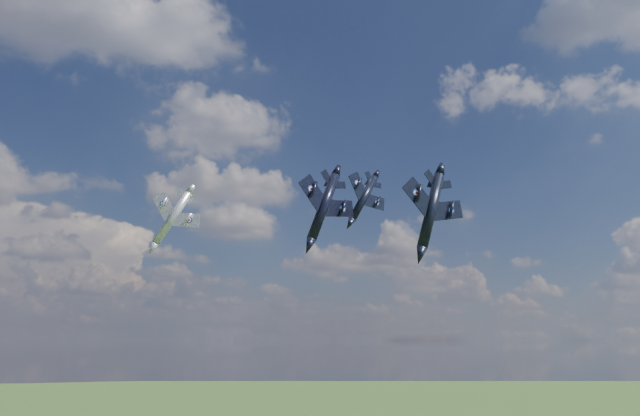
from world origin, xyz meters
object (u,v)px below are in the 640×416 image
object	(u,v)px
jet_high_navy	(364,198)
jet_left_silver	(172,218)
jet_lead_navy	(324,207)
jet_right_navy	(431,211)

from	to	relation	value
jet_high_navy	jet_left_silver	distance (m)	31.93
jet_lead_navy	jet_high_navy	size ratio (longest dim) A/B	1.06
jet_lead_navy	jet_left_silver	size ratio (longest dim) A/B	1.10
jet_right_navy	jet_high_navy	distance (m)	23.31
jet_left_silver	jet_right_navy	bearing A→B (deg)	-12.62
jet_right_navy	jet_high_navy	xyz separation A→B (m)	(-0.74, 22.35, 6.58)
jet_right_navy	jet_lead_navy	bearing A→B (deg)	148.19
jet_lead_navy	jet_right_navy	bearing A→B (deg)	-37.59
jet_lead_navy	jet_left_silver	xyz separation A→B (m)	(-18.86, 17.86, 0.62)
jet_lead_navy	jet_right_navy	size ratio (longest dim) A/B	0.94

